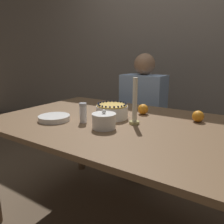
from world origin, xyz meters
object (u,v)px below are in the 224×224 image
at_px(cake, 112,111).
at_px(sugar_shaker, 83,113).
at_px(sugar_bowl, 104,121).
at_px(person_man_blue_shirt, 142,125).
at_px(candle, 135,106).

bearing_deg(cake, sugar_shaker, -117.84).
xyz_separation_m(sugar_bowl, sugar_shaker, (-0.18, 0.02, 0.02)).
bearing_deg(person_man_blue_shirt, sugar_shaker, 89.46).
xyz_separation_m(sugar_shaker, person_man_blue_shirt, (0.01, 0.87, -0.31)).
height_order(cake, sugar_bowl, sugar_bowl).
bearing_deg(cake, candle, -11.28).
bearing_deg(sugar_shaker, person_man_blue_shirt, 89.46).
xyz_separation_m(cake, sugar_shaker, (-0.10, -0.18, 0.02)).
xyz_separation_m(cake, sugar_bowl, (0.08, -0.21, -0.00)).
relative_size(cake, sugar_bowl, 1.52).
bearing_deg(sugar_shaker, candle, 27.01).
relative_size(candle, person_man_blue_shirt, 0.24).
distance_m(sugar_shaker, candle, 0.32).
distance_m(cake, candle, 0.20).
distance_m(sugar_bowl, candle, 0.21).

